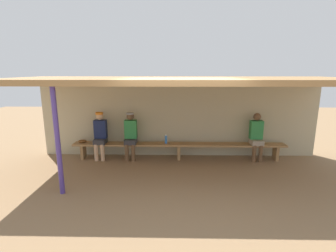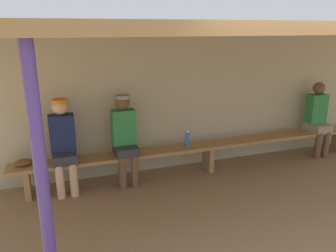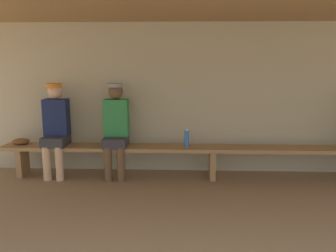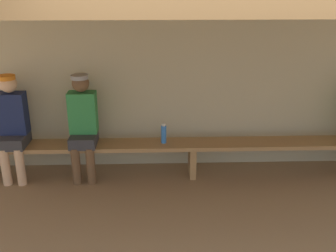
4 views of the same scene
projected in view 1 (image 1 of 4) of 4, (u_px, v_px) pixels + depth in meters
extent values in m
plane|color=#8C6D4C|center=(180.00, 182.00, 5.68)|extent=(24.00, 24.00, 0.00)
cube|color=#B7AD8C|center=(179.00, 118.00, 7.39)|extent=(8.00, 0.20, 2.20)
cube|color=#9E7547|center=(180.00, 80.00, 5.87)|extent=(8.00, 2.80, 0.12)
cylinder|color=#4C388C|center=(58.00, 142.00, 4.95)|extent=(0.10, 0.10, 2.20)
cube|color=#9E7547|center=(179.00, 144.00, 7.10)|extent=(6.00, 0.36, 0.05)
cube|color=#9E7547|center=(83.00, 152.00, 7.20)|extent=(0.08, 0.29, 0.41)
cube|color=#9E7547|center=(179.00, 152.00, 7.15)|extent=(0.08, 0.29, 0.41)
cube|color=#9E7547|center=(276.00, 153.00, 7.09)|extent=(0.08, 0.29, 0.41)
cube|color=#333338|center=(131.00, 141.00, 7.08)|extent=(0.32, 0.40, 0.14)
cylinder|color=brown|center=(127.00, 153.00, 6.99)|extent=(0.11, 0.11, 0.48)
cylinder|color=brown|center=(133.00, 153.00, 6.99)|extent=(0.11, 0.11, 0.48)
cube|color=#2D8442|center=(131.00, 129.00, 7.09)|extent=(0.34, 0.20, 0.52)
sphere|color=brown|center=(130.00, 116.00, 7.01)|extent=(0.21, 0.21, 0.21)
cylinder|color=gray|center=(130.00, 113.00, 6.95)|extent=(0.21, 0.21, 0.05)
cube|color=#333338|center=(100.00, 141.00, 7.10)|extent=(0.32, 0.40, 0.14)
cylinder|color=#DBAD84|center=(96.00, 152.00, 7.01)|extent=(0.11, 0.11, 0.48)
cylinder|color=#DBAD84|center=(103.00, 152.00, 7.01)|extent=(0.11, 0.11, 0.48)
cube|color=#19234C|center=(101.00, 129.00, 7.11)|extent=(0.34, 0.20, 0.52)
sphere|color=#DBAD84|center=(100.00, 116.00, 7.03)|extent=(0.21, 0.21, 0.21)
cylinder|color=orange|center=(99.00, 113.00, 6.97)|extent=(0.21, 0.21, 0.05)
cube|color=gray|center=(256.00, 142.00, 7.01)|extent=(0.32, 0.40, 0.14)
cylinder|color=brown|center=(254.00, 153.00, 6.92)|extent=(0.11, 0.11, 0.48)
cylinder|color=brown|center=(261.00, 154.00, 6.92)|extent=(0.11, 0.11, 0.48)
cube|color=#2D8442|center=(256.00, 130.00, 7.02)|extent=(0.34, 0.20, 0.52)
sphere|color=brown|center=(257.00, 117.00, 6.94)|extent=(0.21, 0.21, 0.21)
cylinder|color=blue|center=(166.00, 140.00, 7.08)|extent=(0.07, 0.07, 0.23)
cylinder|color=white|center=(166.00, 135.00, 7.05)|extent=(0.05, 0.05, 0.02)
ellipsoid|color=brown|center=(82.00, 141.00, 7.17)|extent=(0.27, 0.22, 0.09)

